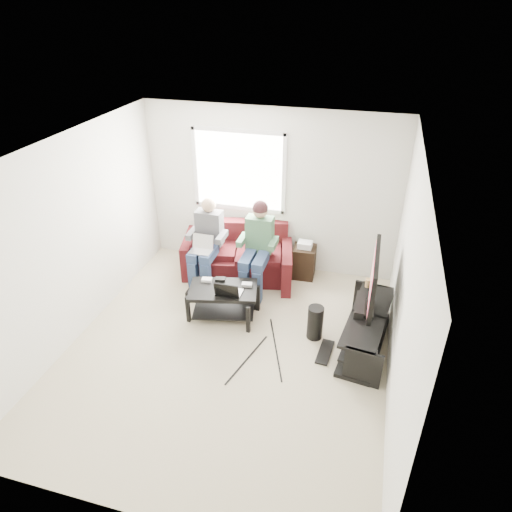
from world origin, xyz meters
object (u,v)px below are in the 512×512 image
object	(u,v)px
sofa	(238,257)
tv_stand	(366,331)
subwoofer	(315,322)
coffee_table	(223,296)
end_table	(304,261)
tv	(374,279)

from	to	relation	value
sofa	tv_stand	size ratio (longest dim) A/B	1.27
tv_stand	sofa	bearing A→B (deg)	150.05
subwoofer	coffee_table	bearing A→B (deg)	174.81
sofa	end_table	bearing A→B (deg)	12.30
coffee_table	tv_stand	world-z (taller)	tv_stand
subwoofer	tv	bearing A→B (deg)	10.56
tv_stand	subwoofer	size ratio (longest dim) A/B	3.23
tv_stand	tv	bearing A→B (deg)	91.47
sofa	tv_stand	bearing A→B (deg)	-29.95
tv_stand	subwoofer	bearing A→B (deg)	-178.08
sofa	subwoofer	world-z (taller)	sofa
coffee_table	tv	distance (m)	2.06
end_table	subwoofer	bearing A→B (deg)	-74.26
coffee_table	subwoofer	xyz separation A→B (m)	(1.31, -0.12, -0.10)
sofa	coffee_table	xyz separation A→B (m)	(0.13, -1.12, 0.03)
sofa	coffee_table	world-z (taller)	sofa
end_table	coffee_table	bearing A→B (deg)	-123.87
sofa	tv_stand	distance (m)	2.43
tv	coffee_table	bearing A→B (deg)	-179.91
tv_stand	end_table	xyz separation A→B (m)	(-1.07, 1.44, 0.06)
coffee_table	end_table	world-z (taller)	end_table
subwoofer	end_table	size ratio (longest dim) A/B	0.76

